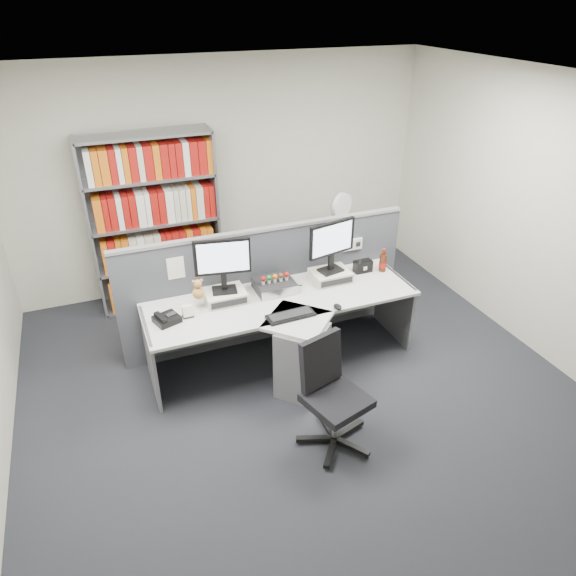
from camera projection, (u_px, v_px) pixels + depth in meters
name	position (u px, v px, depth m)	size (l,w,h in m)	color
ground	(315.00, 411.00, 4.70)	(5.50, 5.50, 0.00)	#282A2F
room_shell	(321.00, 225.00, 3.82)	(5.04, 5.54, 2.72)	beige
partition	(267.00, 284.00, 5.40)	(3.00, 0.08, 1.27)	#46484F
desk	(290.00, 333.00, 4.96)	(2.60, 1.20, 0.72)	beige
monitor_riser_left	(225.00, 296.00, 4.95)	(0.38, 0.31, 0.10)	beige
monitor_riser_right	(330.00, 275.00, 5.30)	(0.38, 0.31, 0.10)	beige
monitor_left	(223.00, 261.00, 4.77)	(0.52, 0.20, 0.53)	black
monitor_right	(332.00, 242.00, 5.12)	(0.51, 0.21, 0.53)	black
desktop_pc	(275.00, 286.00, 5.12)	(0.37, 0.33, 0.10)	black
figurines	(275.00, 277.00, 5.06)	(0.29, 0.05, 0.09)	beige
keyboard	(291.00, 315.00, 4.72)	(0.44, 0.18, 0.03)	black
mouse	(338.00, 307.00, 4.84)	(0.07, 0.10, 0.04)	black
desk_phone	(166.00, 319.00, 4.63)	(0.26, 0.24, 0.09)	black
desk_calendar	(188.00, 312.00, 4.70)	(0.10, 0.07, 0.12)	black
plush_toy	(198.00, 290.00, 4.77)	(0.11, 0.11, 0.19)	#B17C3B
speaker	(363.00, 266.00, 5.45)	(0.18, 0.10, 0.12)	black
cola_bottle	(383.00, 263.00, 5.45)	(0.08, 0.08, 0.25)	#3F190A
shelving_unit	(155.00, 225.00, 5.91)	(1.41, 0.40, 2.00)	gray
filing_cabinet	(338.00, 261.00, 6.53)	(0.45, 0.61, 0.70)	gray
desk_fan	(341.00, 209.00, 6.19)	(0.30, 0.20, 0.53)	white
office_chair	(331.00, 391.00, 4.18)	(0.62, 0.60, 0.93)	silver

